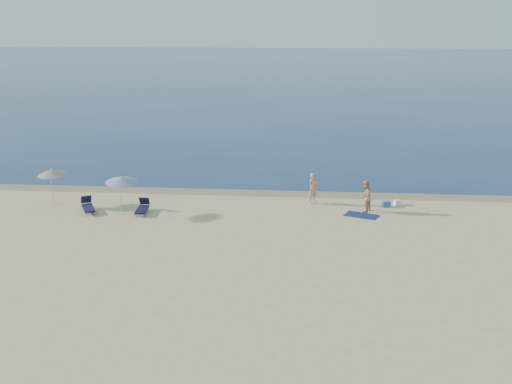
# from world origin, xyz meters

# --- Properties ---
(ground) EXTENTS (160.00, 160.00, 0.00)m
(ground) POSITION_xyz_m (0.00, 0.00, 0.00)
(ground) COLOR #C7B885
(ground) RESTS_ON ground
(sea) EXTENTS (240.00, 160.00, 0.01)m
(sea) POSITION_xyz_m (0.00, 100.00, 0.00)
(sea) COLOR #0C234C
(sea) RESTS_ON ground
(wet_sand_strip) EXTENTS (240.00, 1.60, 0.00)m
(wet_sand_strip) POSITION_xyz_m (0.00, 19.40, 0.00)
(wet_sand_strip) COLOR #847254
(wet_sand_strip) RESTS_ON ground
(person_left) EXTENTS (0.73, 0.74, 1.72)m
(person_left) POSITION_xyz_m (2.33, 17.49, 0.86)
(person_left) COLOR tan
(person_left) RESTS_ON ground
(person_right) EXTENTS (0.94, 1.03, 1.72)m
(person_right) POSITION_xyz_m (5.10, 16.18, 0.86)
(person_right) COLOR tan
(person_right) RESTS_ON ground
(beach_towel) EXTENTS (1.93, 1.54, 0.03)m
(beach_towel) POSITION_xyz_m (4.90, 15.46, 0.01)
(beach_towel) COLOR #0E1D47
(beach_towel) RESTS_ON ground
(white_bag) EXTENTS (0.43, 0.41, 0.29)m
(white_bag) POSITION_xyz_m (6.99, 17.57, 0.15)
(white_bag) COLOR white
(white_bag) RESTS_ON ground
(blue_cooler) EXTENTS (0.48, 0.37, 0.31)m
(blue_cooler) POSITION_xyz_m (6.36, 17.20, 0.15)
(blue_cooler) COLOR #1F5EA8
(blue_cooler) RESTS_ON ground
(umbrella_near) EXTENTS (2.03, 2.05, 2.17)m
(umbrella_near) POSITION_xyz_m (-7.68, 14.65, 1.88)
(umbrella_near) COLOR silver
(umbrella_near) RESTS_ON ground
(umbrella_far) EXTENTS (2.07, 2.08, 2.08)m
(umbrella_far) POSITION_xyz_m (-12.01, 16.08, 1.83)
(umbrella_far) COLOR silver
(umbrella_far) RESTS_ON ground
(lounger_left) EXTENTS (1.24, 1.75, 0.74)m
(lounger_left) POSITION_xyz_m (-9.68, 14.95, 0.27)
(lounger_left) COLOR #141537
(lounger_left) RESTS_ON ground
(lounger_right) EXTENTS (0.62, 1.64, 0.71)m
(lounger_right) POSITION_xyz_m (-6.71, 14.95, 0.26)
(lounger_right) COLOR black
(lounger_right) RESTS_ON ground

